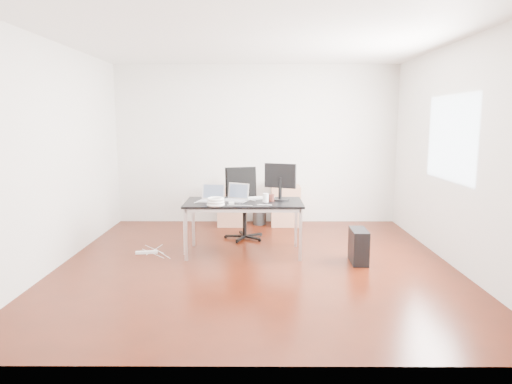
{
  "coord_description": "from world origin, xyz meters",
  "views": [
    {
      "loc": [
        0.02,
        -5.68,
        1.83
      ],
      "look_at": [
        0.0,
        0.55,
        0.85
      ],
      "focal_mm": 32.0,
      "sensor_mm": 36.0,
      "label": 1
    }
  ],
  "objects_px": {
    "desk": "(244,205)",
    "pc_tower": "(359,246)",
    "filing_cabinet_left": "(233,205)",
    "filing_cabinet_right": "(285,205)",
    "office_chair": "(243,200)"
  },
  "relations": [
    {
      "from": "desk",
      "to": "pc_tower",
      "type": "distance_m",
      "value": 1.62
    },
    {
      "from": "filing_cabinet_left",
      "to": "pc_tower",
      "type": "height_order",
      "value": "filing_cabinet_left"
    },
    {
      "from": "filing_cabinet_left",
      "to": "filing_cabinet_right",
      "type": "relative_size",
      "value": 1.0
    },
    {
      "from": "office_chair",
      "to": "filing_cabinet_left",
      "type": "relative_size",
      "value": 1.54
    },
    {
      "from": "office_chair",
      "to": "pc_tower",
      "type": "distance_m",
      "value": 2.04
    },
    {
      "from": "office_chair",
      "to": "filing_cabinet_left",
      "type": "distance_m",
      "value": 0.95
    },
    {
      "from": "office_chair",
      "to": "pc_tower",
      "type": "xyz_separation_m",
      "value": [
        1.53,
        -1.29,
        -0.39
      ]
    },
    {
      "from": "desk",
      "to": "office_chair",
      "type": "height_order",
      "value": "office_chair"
    },
    {
      "from": "office_chair",
      "to": "filing_cabinet_right",
      "type": "distance_m",
      "value": 1.17
    },
    {
      "from": "desk",
      "to": "office_chair",
      "type": "xyz_separation_m",
      "value": [
        -0.04,
        0.87,
        -0.07
      ]
    },
    {
      "from": "office_chair",
      "to": "filing_cabinet_right",
      "type": "height_order",
      "value": "office_chair"
    },
    {
      "from": "desk",
      "to": "filing_cabinet_right",
      "type": "relative_size",
      "value": 2.29
    },
    {
      "from": "desk",
      "to": "pc_tower",
      "type": "height_order",
      "value": "desk"
    },
    {
      "from": "filing_cabinet_right",
      "to": "desk",
      "type": "bearing_deg",
      "value": -111.12
    },
    {
      "from": "office_chair",
      "to": "pc_tower",
      "type": "height_order",
      "value": "office_chair"
    }
  ]
}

